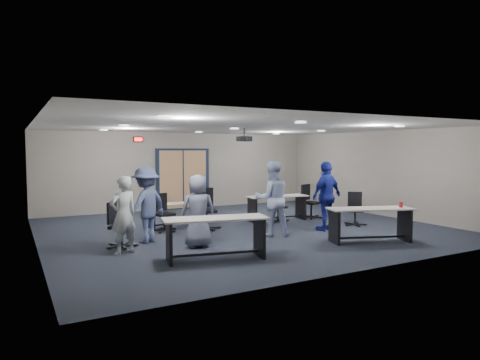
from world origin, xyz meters
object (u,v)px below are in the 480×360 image
chair_back_b (207,209)px  table_back_right (277,204)px  chair_back_a (164,213)px  person_lightblue (272,199)px  chair_back_c (278,205)px  table_back_left (176,210)px  chair_back_d (311,201)px  table_front_left (216,231)px  chair_loose_left (121,225)px  chair_loose_right (355,209)px  person_back (146,205)px  table_front_right (370,219)px  person_gray (123,215)px  person_navy (327,196)px  person_plaid (198,211)px

chair_back_b → table_back_right: bearing=19.5°
chair_back_a → chair_back_b: (1.06, -0.27, 0.06)m
person_lightblue → chair_back_c: bearing=-112.3°
table_back_left → table_back_right: size_ratio=0.85×
table_back_left → chair_back_d: bearing=-10.6°
table_front_left → chair_loose_left: (-1.35, 1.88, -0.06)m
chair_back_c → chair_back_b: bearing=-166.5°
chair_back_b → table_front_left: bearing=-98.9°
table_back_right → person_lightblue: bearing=-122.1°
chair_back_b → chair_loose_right: chair_back_b is taller
table_front_left → person_back: person_back is taller
table_front_right → person_lightblue: (-1.59, 1.66, 0.38)m
table_front_right → chair_loose_left: chair_loose_left is taller
table_front_right → table_front_left: bearing=-164.5°
table_back_left → chair_back_a: bearing=-135.0°
chair_back_d → person_gray: person_gray is taller
person_navy → chair_back_d: bearing=-129.9°
table_front_left → person_lightblue: person_lightblue is taller
chair_back_d → person_plaid: bearing=-174.6°
chair_back_b → person_plaid: 2.04m
chair_back_c → person_navy: size_ratio=0.54×
table_back_left → person_plaid: bearing=-102.1°
chair_back_c → chair_back_a: bearing=-172.0°
table_front_right → chair_back_c: chair_back_c is taller
chair_back_d → person_gray: bearing=178.5°
chair_loose_right → person_lightblue: (-2.81, -0.10, 0.45)m
table_front_left → chair_back_a: bearing=101.6°
table_front_left → chair_back_c: (3.42, 2.99, -0.06)m
table_back_left → chair_back_c: chair_back_c is taller
chair_back_b → chair_loose_left: 2.64m
table_front_left → person_navy: bearing=31.5°
chair_back_b → person_back: 2.00m
table_back_right → person_gray: person_gray is taller
chair_back_b → chair_back_d: size_ratio=1.05×
person_plaid → chair_loose_left: bearing=-16.7°
chair_back_d → person_navy: bearing=-134.9°
chair_back_a → chair_back_b: chair_back_b is taller
table_front_left → person_gray: person_gray is taller
table_front_left → table_back_left: table_back_left is taller
table_front_right → person_back: (-4.49, 2.39, 0.32)m
table_front_left → chair_back_c: 4.54m
table_front_left → table_back_left: 3.75m
chair_back_c → person_plaid: size_ratio=0.62×
table_back_left → chair_loose_right: chair_loose_right is taller
person_gray → person_lightblue: person_lightblue is taller
table_back_right → chair_back_d: chair_back_d is taller
person_plaid → person_lightblue: person_lightblue is taller
table_front_left → person_plaid: bearing=96.6°
table_back_right → person_lightblue: 2.29m
chair_back_b → person_navy: (2.72, -1.55, 0.36)m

